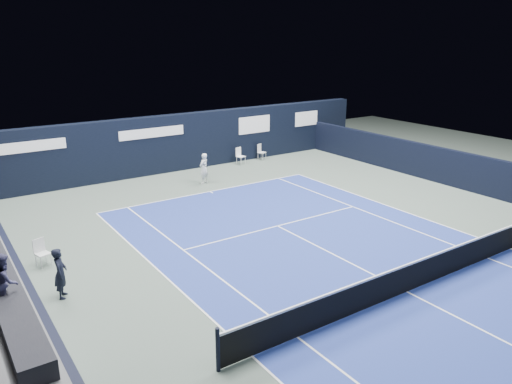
% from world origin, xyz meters
% --- Properties ---
extents(ground, '(48.00, 48.00, 0.00)m').
position_xyz_m(ground, '(0.00, 2.00, 0.00)').
color(ground, '#4C5B51').
rests_on(ground, ground).
extents(court_surface, '(10.97, 23.77, 0.01)m').
position_xyz_m(court_surface, '(0.00, 0.00, 0.00)').
color(court_surface, navy).
rests_on(court_surface, ground).
extents(enclosure_wall_right, '(0.30, 22.00, 1.80)m').
position_xyz_m(enclosure_wall_right, '(10.50, 6.00, 0.90)').
color(enclosure_wall_right, black).
rests_on(enclosure_wall_right, ground).
extents(folding_chair_back_a, '(0.53, 0.52, 0.97)m').
position_xyz_m(folding_chair_back_a, '(4.11, 15.66, 0.55)').
color(folding_chair_back_a, white).
rests_on(folding_chair_back_a, ground).
extents(folding_chair_back_b, '(0.54, 0.54, 0.94)m').
position_xyz_m(folding_chair_back_b, '(5.74, 15.87, 0.54)').
color(folding_chair_back_b, silver).
rests_on(folding_chair_back_b, ground).
extents(line_judge_chair, '(0.51, 0.50, 0.92)m').
position_xyz_m(line_judge_chair, '(-8.46, 7.92, 0.52)').
color(line_judge_chair, silver).
rests_on(line_judge_chair, ground).
extents(line_judge, '(0.54, 0.65, 1.51)m').
position_xyz_m(line_judge, '(-8.44, 5.40, 0.76)').
color(line_judge, black).
rests_on(line_judge, ground).
extents(court_markings, '(11.03, 23.83, 0.00)m').
position_xyz_m(court_markings, '(0.00, 0.00, 0.01)').
color(court_markings, white).
rests_on(court_markings, court_surface).
extents(tennis_net, '(12.90, 0.10, 1.10)m').
position_xyz_m(tennis_net, '(0.00, 0.00, 0.51)').
color(tennis_net, black).
rests_on(tennis_net, ground).
extents(back_sponsor_wall, '(26.00, 0.63, 3.10)m').
position_xyz_m(back_sponsor_wall, '(0.01, 16.50, 1.55)').
color(back_sponsor_wall, black).
rests_on(back_sponsor_wall, ground).
extents(side_barrier_left, '(0.33, 22.00, 1.20)m').
position_xyz_m(side_barrier_left, '(-9.50, 5.97, 0.60)').
color(side_barrier_left, black).
rests_on(side_barrier_left, ground).
extents(tennis_player, '(0.67, 0.90, 1.55)m').
position_xyz_m(tennis_player, '(0.47, 13.30, 0.78)').
color(tennis_player, white).
rests_on(tennis_player, ground).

